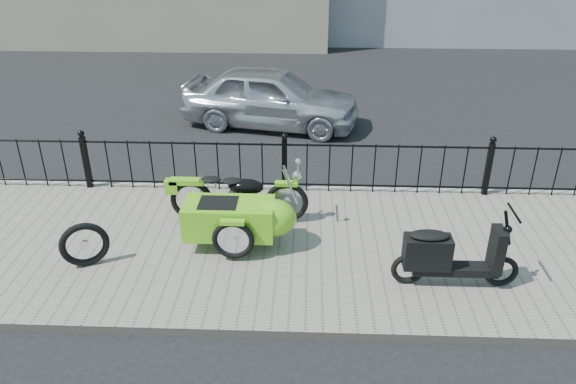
{
  "coord_description": "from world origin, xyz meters",
  "views": [
    {
      "loc": [
        0.42,
        -7.56,
        4.65
      ],
      "look_at": [
        0.12,
        -0.1,
        0.81
      ],
      "focal_mm": 35.0,
      "sensor_mm": 36.0,
      "label": 1
    }
  ],
  "objects_px": {
    "motorcycle_sidecar": "(243,213)",
    "spare_tire": "(84,245)",
    "sedan_car": "(271,97)",
    "scooter": "(448,256)"
  },
  "relations": [
    {
      "from": "scooter",
      "to": "spare_tire",
      "type": "height_order",
      "value": "scooter"
    },
    {
      "from": "motorcycle_sidecar",
      "to": "spare_tire",
      "type": "xyz_separation_m",
      "value": [
        -2.12,
        -0.72,
        -0.14
      ]
    },
    {
      "from": "motorcycle_sidecar",
      "to": "spare_tire",
      "type": "bearing_deg",
      "value": -161.22
    },
    {
      "from": "motorcycle_sidecar",
      "to": "sedan_car",
      "type": "relative_size",
      "value": 0.56
    },
    {
      "from": "sedan_car",
      "to": "scooter",
      "type": "bearing_deg",
      "value": -144.93
    },
    {
      "from": "scooter",
      "to": "sedan_car",
      "type": "xyz_separation_m",
      "value": [
        -2.73,
        6.24,
        0.13
      ]
    },
    {
      "from": "motorcycle_sidecar",
      "to": "sedan_car",
      "type": "bearing_deg",
      "value": 89.34
    },
    {
      "from": "scooter",
      "to": "sedan_car",
      "type": "height_order",
      "value": "sedan_car"
    },
    {
      "from": "motorcycle_sidecar",
      "to": "scooter",
      "type": "distance_m",
      "value": 2.95
    },
    {
      "from": "motorcycle_sidecar",
      "to": "sedan_car",
      "type": "height_order",
      "value": "sedan_car"
    }
  ]
}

